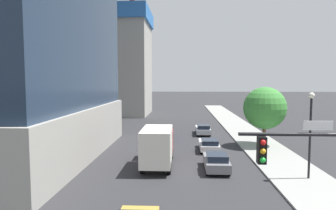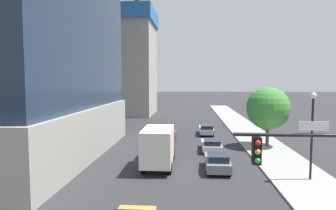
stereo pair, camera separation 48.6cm
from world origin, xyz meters
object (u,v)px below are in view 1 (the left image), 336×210
street_tree (265,108)px  car_white (209,144)px  car_blue (166,134)px  construction_building (117,57)px  box_truck (158,145)px  car_silver (203,129)px  traffic_light_pole (316,166)px  car_gray (216,161)px  street_lamp (311,123)px

street_tree → car_white: 7.68m
street_tree → car_blue: 12.25m
construction_building → car_white: size_ratio=7.31×
construction_building → street_tree: (23.36, -31.63, -8.29)m
car_white → box_truck: bearing=-129.0°
construction_building → car_blue: (12.18, -28.12, -11.87)m
car_blue → car_silver: size_ratio=0.88×
car_white → traffic_light_pole: bearing=-83.0°
box_truck → street_tree: bearing=37.1°
car_white → car_silver: bearing=90.0°
car_blue → car_gray: (4.86, -12.84, 0.03)m
street_lamp → car_silver: street_lamp is taller
traffic_light_pole → street_lamp: size_ratio=0.91×
car_silver → traffic_light_pole: bearing=-85.3°
traffic_light_pole → construction_building: bearing=110.0°
construction_building → car_silver: (17.05, -24.50, -11.86)m
traffic_light_pole → car_blue: bearing=105.9°
street_tree → car_white: size_ratio=1.47×
construction_building → box_truck: size_ratio=4.74×
street_tree → car_blue: bearing=162.6°
construction_building → traffic_light_pole: (19.42, -53.50, -8.58)m
car_gray → box_truck: size_ratio=0.63×
construction_building → traffic_light_pole: size_ratio=5.67×
car_gray → box_truck: box_truck is taller
car_blue → car_silver: (4.86, 3.62, 0.01)m
car_blue → traffic_light_pole: bearing=-74.1°
street_lamp → car_white: (-6.53, 8.96, -3.56)m
traffic_light_pole → car_white: size_ratio=1.29×
car_silver → construction_building: bearing=124.8°
traffic_light_pole → street_lamp: 11.28m
street_lamp → street_tree: (-0.22, 11.39, 0.07)m
construction_building → box_truck: bearing=-73.1°
street_lamp → car_white: 11.65m
car_gray → box_truck: (-4.86, 0.88, 1.13)m
street_tree → box_truck: bearing=-142.9°
car_white → car_blue: 7.68m
construction_building → box_truck: construction_building is taller
construction_building → car_blue: construction_building is taller
car_white → street_tree: bearing=21.1°
car_white → construction_building: bearing=116.6°
car_white → car_silver: size_ratio=0.95×
traffic_light_pole → car_blue: 26.60m
construction_building → traffic_light_pole: bearing=-70.0°
car_gray → car_silver: (-0.00, 16.45, -0.02)m
street_lamp → traffic_light_pole: bearing=-111.6°
construction_building → street_lamp: size_ratio=5.14×
car_blue → car_gray: car_gray is taller
street_tree → car_white: (-6.31, -2.43, -3.63)m
street_lamp → car_gray: size_ratio=1.47×
street_lamp → car_gray: 7.69m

